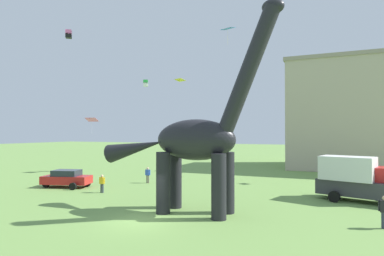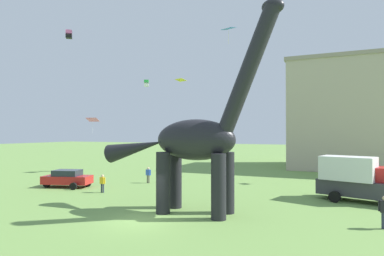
% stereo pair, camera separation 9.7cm
% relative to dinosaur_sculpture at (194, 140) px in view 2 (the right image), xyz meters
% --- Properties ---
extents(ground_plane, '(240.00, 240.00, 0.00)m').
position_rel_dinosaur_sculpture_xyz_m(ground_plane, '(-2.03, -2.81, -4.50)').
color(ground_plane, '#6B9347').
extents(dinosaur_sculpture, '(11.90, 2.52, 12.43)m').
position_rel_dinosaur_sculpture_xyz_m(dinosaur_sculpture, '(0.00, 0.00, 0.00)').
color(dinosaur_sculpture, black).
rests_on(dinosaur_sculpture, ground_plane).
extents(parked_sedan_left, '(4.53, 2.89, 1.55)m').
position_rel_dinosaur_sculpture_xyz_m(parked_sedan_left, '(-14.29, 4.15, -3.69)').
color(parked_sedan_left, red).
rests_on(parked_sedan_left, ground_plane).
extents(parked_box_truck, '(5.97, 3.61, 3.20)m').
position_rel_dinosaur_sculpture_xyz_m(parked_box_truck, '(9.45, 7.79, -2.85)').
color(parked_box_truck, '#38383D').
rests_on(parked_box_truck, ground_plane).
extents(person_vendor_side, '(0.59, 0.26, 1.59)m').
position_rel_dinosaur_sculpture_xyz_m(person_vendor_side, '(-6.74, 10.78, -3.54)').
color(person_vendor_side, black).
rests_on(person_vendor_side, ground_plane).
extents(person_photographer, '(0.55, 0.24, 1.48)m').
position_rel_dinosaur_sculpture_xyz_m(person_photographer, '(-9.60, 3.23, -3.60)').
color(person_photographer, '#2D3347').
rests_on(person_photographer, ground_plane).
extents(person_watching_child, '(0.57, 0.25, 1.53)m').
position_rel_dinosaur_sculpture_xyz_m(person_watching_child, '(-8.83, 9.16, -3.57)').
color(person_watching_child, '#6B6056').
rests_on(person_watching_child, ground_plane).
extents(kite_far_right, '(1.92, 1.67, 2.00)m').
position_rel_dinosaur_sculpture_xyz_m(kite_far_right, '(-3.75, 19.16, 12.91)').
color(kite_far_right, '#287AE5').
extents(kite_mid_left, '(1.48, 1.30, 0.21)m').
position_rel_dinosaur_sculpture_xyz_m(kite_mid_left, '(-9.45, 17.79, 6.90)').
color(kite_mid_left, yellow).
extents(kite_high_right, '(0.77, 0.77, 0.82)m').
position_rel_dinosaur_sculpture_xyz_m(kite_high_right, '(-14.27, 17.64, 6.78)').
color(kite_high_right, green).
extents(kite_mid_right, '(0.53, 0.53, 0.54)m').
position_rel_dinosaur_sculpture_xyz_m(kite_mid_right, '(-8.43, -1.75, 7.05)').
color(kite_mid_right, pink).
extents(kite_drifting, '(1.63, 1.28, 1.92)m').
position_rel_dinosaur_sculpture_xyz_m(kite_drifting, '(-19.80, 13.96, 2.03)').
color(kite_drifting, pink).
extents(background_building_block, '(20.96, 13.45, 14.74)m').
position_rel_dinosaur_sculpture_xyz_m(background_building_block, '(12.36, 31.84, 2.89)').
color(background_building_block, '#B7A893').
rests_on(background_building_block, ground_plane).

